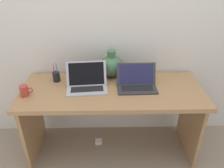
% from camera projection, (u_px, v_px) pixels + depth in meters
% --- Properties ---
extents(ground_plane, '(6.00, 6.00, 0.00)m').
position_uv_depth(ground_plane, '(112.00, 149.00, 2.32)').
color(ground_plane, gray).
extents(back_wall, '(4.40, 0.04, 2.40)m').
position_uv_depth(back_wall, '(111.00, 26.00, 2.03)').
color(back_wall, silver).
rests_on(back_wall, ground).
extents(desk, '(1.61, 0.63, 0.73)m').
position_uv_depth(desk, '(112.00, 103.00, 2.03)').
color(desk, '#AD7F51').
rests_on(desk, ground).
extents(laptop_left, '(0.37, 0.27, 0.22)m').
position_uv_depth(laptop_left, '(87.00, 82.00, 1.95)').
color(laptop_left, '#B2B2B7').
rests_on(laptop_left, desk).
extents(laptop_right, '(0.35, 0.23, 0.21)m').
position_uv_depth(laptop_right, '(137.00, 82.00, 1.96)').
color(laptop_right, '#333338').
rests_on(laptop_right, desk).
extents(green_vase, '(0.23, 0.23, 0.26)m').
position_uv_depth(green_vase, '(111.00, 66.00, 2.13)').
color(green_vase, '#47704C').
rests_on(green_vase, desk).
extents(coffee_mug, '(0.11, 0.07, 0.09)m').
position_uv_depth(coffee_mug, '(25.00, 91.00, 1.84)').
color(coffee_mug, '#B23D33').
rests_on(coffee_mug, desk).
extents(pen_cup, '(0.07, 0.07, 0.18)m').
position_uv_depth(pen_cup, '(56.00, 76.00, 2.06)').
color(pen_cup, black).
rests_on(pen_cup, desk).
extents(power_brick, '(0.07, 0.07, 0.03)m').
position_uv_depth(power_brick, '(99.00, 142.00, 2.39)').
color(power_brick, white).
rests_on(power_brick, ground).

